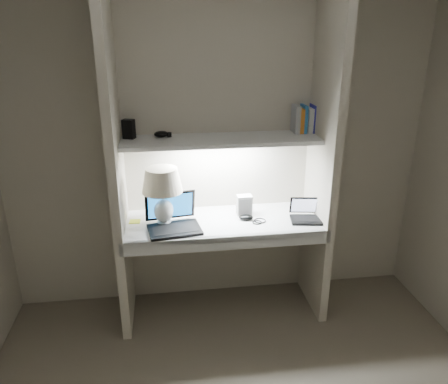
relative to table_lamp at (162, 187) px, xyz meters
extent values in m
cube|color=beige|center=(0.43, 0.27, 0.20)|extent=(3.20, 0.01, 2.50)
cube|color=beige|center=(-0.30, 0.00, 0.20)|extent=(0.06, 0.55, 2.50)
cube|color=beige|center=(1.16, 0.00, 0.20)|extent=(0.06, 0.55, 2.50)
cube|color=white|center=(0.43, 0.00, -0.30)|extent=(1.40, 0.55, 0.04)
cube|color=silver|center=(0.43, -0.26, -0.33)|extent=(1.46, 0.03, 0.10)
cube|color=silver|center=(0.43, 0.09, 0.30)|extent=(1.40, 0.36, 0.03)
cube|color=white|center=(0.43, 0.09, 0.28)|extent=(0.60, 0.04, 0.02)
cylinder|color=white|center=(0.00, 0.00, -0.27)|extent=(0.10, 0.10, 0.02)
ellipsoid|color=white|center=(0.00, 0.00, -0.18)|extent=(0.14, 0.14, 0.18)
cylinder|color=white|center=(0.00, 0.00, -0.07)|extent=(0.02, 0.02, 0.08)
sphere|color=#FFD899|center=(0.00, 0.00, 0.00)|extent=(0.04, 0.04, 0.04)
cube|color=black|center=(0.07, -0.13, -0.27)|extent=(0.39, 0.30, 0.02)
cube|color=black|center=(0.07, -0.13, -0.26)|extent=(0.33, 0.22, 0.00)
cube|color=black|center=(0.05, 0.02, -0.15)|extent=(0.37, 0.12, 0.23)
cube|color=blue|center=(0.05, 0.02, -0.15)|extent=(0.32, 0.10, 0.18)
cube|color=black|center=(1.04, -0.10, -0.27)|extent=(0.26, 0.20, 0.02)
cube|color=black|center=(1.04, -0.10, -0.26)|extent=(0.21, 0.14, 0.00)
cube|color=black|center=(1.05, 0.00, -0.20)|extent=(0.24, 0.08, 0.14)
cube|color=#CFD9FF|center=(1.05, -0.01, -0.20)|extent=(0.21, 0.07, 0.11)
cube|color=silver|center=(0.60, 0.08, -0.21)|extent=(0.11, 0.08, 0.15)
ellipsoid|color=black|center=(0.60, -0.01, -0.26)|extent=(0.12, 0.08, 0.04)
torus|color=black|center=(0.69, -0.05, -0.28)|extent=(0.11, 0.11, 0.01)
cube|color=#C6D82D|center=(-0.21, 0.07, -0.28)|extent=(0.08, 0.08, 0.00)
cube|color=silver|center=(1.16, 0.20, 0.40)|extent=(0.03, 0.13, 0.18)
cube|color=#2A2BA8|center=(1.13, 0.20, 0.41)|extent=(0.04, 0.13, 0.20)
cube|color=white|center=(1.10, 0.20, 0.40)|extent=(0.04, 0.13, 0.18)
cube|color=#2A75B9|center=(1.06, 0.20, 0.41)|extent=(0.02, 0.13, 0.20)
cube|color=orange|center=(1.03, 0.20, 0.40)|extent=(0.03, 0.13, 0.18)
cube|color=#9A9B9E|center=(1.00, 0.20, 0.41)|extent=(0.04, 0.13, 0.20)
cube|color=black|center=(-0.21, 0.17, 0.38)|extent=(0.09, 0.08, 0.14)
ellipsoid|color=black|center=(0.01, 0.18, 0.34)|extent=(0.11, 0.08, 0.04)
camera|label=1|loc=(0.04, -2.89, 1.06)|focal=35.00mm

